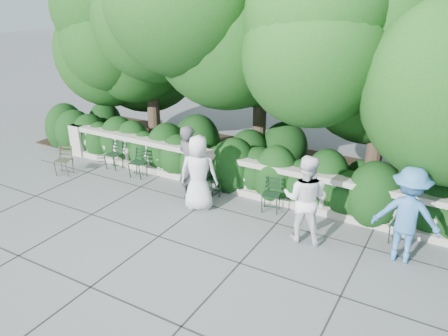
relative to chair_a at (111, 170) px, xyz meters
The scene contains 15 objects.
ground 4.22m from the chair_a, 17.82° to the right, with size 90.00×90.00×0.00m, color #565A5E.
balustrade 4.08m from the chair_a, ahead, with size 12.00×0.44×1.00m.
shrub_hedge 4.37m from the chair_a, 23.03° to the left, with size 15.00×2.60×1.70m, color black, non-canonical shape.
tree_canopy 6.44m from the chair_a, 22.00° to the left, with size 15.04×6.52×6.78m.
chair_a is the anchor object (origin of this frame).
chair_b 1.07m from the chair_a, ahead, with size 0.44×0.48×0.84m, color black, non-canonical shape.
chair_c 3.33m from the chair_a, ahead, with size 0.44×0.48×0.84m, color black, non-canonical shape.
chair_d 3.54m from the chair_a, ahead, with size 0.44×0.48×0.84m, color black, non-canonical shape.
chair_e 8.09m from the chair_a, ahead, with size 0.44×0.48×0.84m, color black, non-canonical shape.
chair_f 5.18m from the chair_a, ahead, with size 0.44×0.48×0.84m, color black, non-canonical shape.
chair_weathered 1.37m from the chair_a, 129.98° to the right, with size 0.44×0.48×0.84m, color black, non-canonical shape.
person_businessman 3.75m from the chair_a, 11.28° to the right, with size 0.91×0.59×1.86m, color silver.
person_woman_grey 3.30m from the chair_a, ahead, with size 0.72×0.47×1.97m, color #404145.
person_casual_man 6.38m from the chair_a, ahead, with size 0.93×0.73×1.92m, color white.
person_older_blue 8.29m from the chair_a, ahead, with size 1.27×0.73×1.96m, color teal.
Camera 1 is at (4.81, -7.40, 5.02)m, focal length 35.00 mm.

